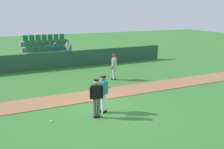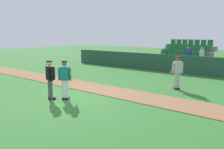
% 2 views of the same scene
% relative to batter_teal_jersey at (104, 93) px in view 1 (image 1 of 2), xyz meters
% --- Properties ---
extents(ground_plane, '(80.00, 80.00, 0.00)m').
position_rel_batter_teal_jersey_xyz_m(ground_plane, '(0.15, 0.20, -0.97)').
color(ground_plane, '#33702D').
extents(infield_dirt_path, '(28.00, 1.86, 0.03)m').
position_rel_batter_teal_jersey_xyz_m(infield_dirt_path, '(0.15, 2.51, -0.95)').
color(infield_dirt_path, '#936642').
rests_on(infield_dirt_path, ground).
extents(dugout_fence, '(20.00, 0.16, 1.36)m').
position_rel_batter_teal_jersey_xyz_m(dugout_fence, '(0.15, 10.25, -0.29)').
color(dugout_fence, '#234C38').
rests_on(dugout_fence, ground).
extents(stadium_bleachers, '(4.45, 3.80, 2.45)m').
position_rel_batter_teal_jersey_xyz_m(stadium_bleachers, '(0.15, 12.55, -0.24)').
color(stadium_bleachers, slate).
rests_on(stadium_bleachers, ground).
extents(batter_teal_jersey, '(0.73, 0.70, 1.76)m').
position_rel_batter_teal_jersey_xyz_m(batter_teal_jersey, '(0.00, 0.00, 0.00)').
color(batter_teal_jersey, white).
rests_on(batter_teal_jersey, ground).
extents(umpire_home_plate, '(0.57, 0.38, 1.76)m').
position_rel_batter_teal_jersey_xyz_m(umpire_home_plate, '(-0.52, -0.40, 0.03)').
color(umpire_home_plate, '#4C4C4C').
rests_on(umpire_home_plate, ground).
extents(runner_grey_jersey, '(0.57, 0.50, 1.76)m').
position_rel_batter_teal_jersey_xyz_m(runner_grey_jersey, '(2.97, 5.04, -0.01)').
color(runner_grey_jersey, '#B2B2B2').
rests_on(runner_grey_jersey, ground).
extents(baseball, '(0.07, 0.07, 0.07)m').
position_rel_batter_teal_jersey_xyz_m(baseball, '(-2.46, -0.00, -0.93)').
color(baseball, white).
rests_on(baseball, ground).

